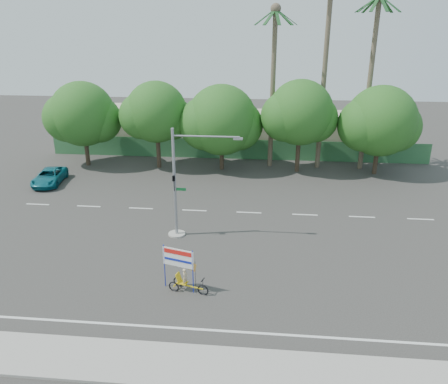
{
  "coord_description": "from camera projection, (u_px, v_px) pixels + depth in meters",
  "views": [
    {
      "loc": [
        3.0,
        -20.97,
        12.69
      ],
      "look_at": [
        0.68,
        2.88,
        3.5
      ],
      "focal_mm": 35.0,
      "sensor_mm": 36.0,
      "label": 1
    }
  ],
  "objects": [
    {
      "name": "sidewalk_near",
      "position": [
        182.0,
        365.0,
        17.31
      ],
      "size": [
        50.0,
        2.4,
        0.12
      ],
      "primitive_type": "cube",
      "color": "gray",
      "rests_on": "ground"
    },
    {
      "name": "palm_mid",
      "position": [
        372.0,
        65.0,
        37.97
      ],
      "size": [
        3.73,
        3.79,
        15.45
      ],
      "color": "#70604C",
      "rests_on": "ground"
    },
    {
      "name": "tree_right",
      "position": [
        300.0,
        115.0,
        38.62
      ],
      "size": [
        6.9,
        5.8,
        8.36
      ],
      "color": "#473828",
      "rests_on": "ground"
    },
    {
      "name": "pickup_truck",
      "position": [
        49.0,
        177.0,
        37.11
      ],
      "size": [
        2.65,
        4.72,
        1.25
      ],
      "primitive_type": "imported",
      "rotation": [
        0.0,
        0.0,
        0.13
      ],
      "color": "#106674",
      "rests_on": "ground"
    },
    {
      "name": "fence",
      "position": [
        235.0,
        149.0,
        43.92
      ],
      "size": [
        38.0,
        0.08,
        2.0
      ],
      "primitive_type": "cube",
      "color": "#336B3D",
      "rests_on": "ground"
    },
    {
      "name": "traffic_signal",
      "position": [
        180.0,
        193.0,
        27.16
      ],
      "size": [
        4.72,
        1.1,
        7.0
      ],
      "color": "gray",
      "rests_on": "ground"
    },
    {
      "name": "tree_far_right",
      "position": [
        380.0,
        123.0,
        38.2
      ],
      "size": [
        7.38,
        6.2,
        7.94
      ],
      "color": "#473828",
      "rests_on": "ground"
    },
    {
      "name": "tree_center",
      "position": [
        221.0,
        122.0,
        39.53
      ],
      "size": [
        7.62,
        6.4,
        7.85
      ],
      "color": "#473828",
      "rests_on": "ground"
    },
    {
      "name": "building_left",
      "position": [
        149.0,
        127.0,
        48.65
      ],
      "size": [
        12.0,
        8.0,
        4.0
      ],
      "primitive_type": "cube",
      "color": "#C0B499",
      "rests_on": "ground"
    },
    {
      "name": "tree_left",
      "position": [
        156.0,
        114.0,
        39.85
      ],
      "size": [
        6.66,
        5.6,
        8.07
      ],
      "color": "#473828",
      "rests_on": "ground"
    },
    {
      "name": "tree_far_left",
      "position": [
        82.0,
        116.0,
        40.59
      ],
      "size": [
        7.14,
        6.0,
        7.96
      ],
      "color": "#473828",
      "rests_on": "ground"
    },
    {
      "name": "palm_short",
      "position": [
        273.0,
        71.0,
        38.93
      ],
      "size": [
        3.73,
        3.79,
        14.45
      ],
      "color": "#70604C",
      "rests_on": "ground"
    },
    {
      "name": "palm_tall",
      "position": [
        326.0,
        52.0,
        37.95
      ],
      "size": [
        3.73,
        3.79,
        17.45
      ],
      "color": "#70604C",
      "rests_on": "ground"
    },
    {
      "name": "building_right",
      "position": [
        312.0,
        133.0,
        47.1
      ],
      "size": [
        14.0,
        8.0,
        3.6
      ],
      "primitive_type": "cube",
      "color": "#C0B499",
      "rests_on": "ground"
    },
    {
      "name": "ground",
      "position": [
        207.0,
        269.0,
        24.3
      ],
      "size": [
        120.0,
        120.0,
        0.0
      ],
      "primitive_type": "plane",
      "color": "#33302D",
      "rests_on": "ground"
    },
    {
      "name": "trike_billboard",
      "position": [
        183.0,
        273.0,
        21.98
      ],
      "size": [
        2.4,
        0.97,
        2.44
      ],
      "rotation": [
        0.0,
        0.0,
        -0.28
      ],
      "color": "black",
      "rests_on": "ground"
    }
  ]
}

